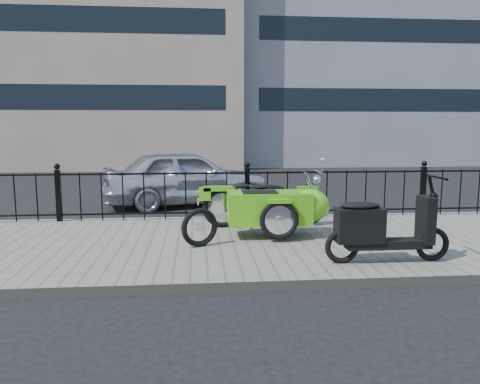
{
  "coord_description": "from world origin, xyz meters",
  "views": [
    {
      "loc": [
        -0.94,
        -7.49,
        1.88
      ],
      "look_at": [
        -0.26,
        -0.1,
        0.82
      ],
      "focal_mm": 35.0,
      "sensor_mm": 36.0,
      "label": 1
    }
  ],
  "objects": [
    {
      "name": "building_tan",
      "position": [
        -6.0,
        15.99,
        6.0
      ],
      "size": [
        14.0,
        8.01,
        12.0
      ],
      "color": "gray",
      "rests_on": "ground"
    },
    {
      "name": "motorcycle_sidecar",
      "position": [
        0.36,
        -0.11,
        0.59
      ],
      "size": [
        2.28,
        1.48,
        0.98
      ],
      "color": "black",
      "rests_on": "sidewalk"
    },
    {
      "name": "iron_fence",
      "position": [
        0.0,
        1.3,
        0.59
      ],
      "size": [
        14.11,
        0.11,
        1.08
      ],
      "color": "black",
      "rests_on": "sidewalk"
    },
    {
      "name": "sidewalk",
      "position": [
        0.0,
        -0.5,
        0.06
      ],
      "size": [
        30.0,
        3.8,
        0.12
      ],
      "primitive_type": "cube",
      "color": "#6A655A",
      "rests_on": "ground"
    },
    {
      "name": "building_grey",
      "position": [
        7.0,
        16.99,
        7.5
      ],
      "size": [
        12.0,
        8.01,
        15.0
      ],
      "color": "gray",
      "rests_on": "ground"
    },
    {
      "name": "ground",
      "position": [
        0.0,
        0.0,
        0.0
      ],
      "size": [
        120.0,
        120.0,
        0.0
      ],
      "primitive_type": "plane",
      "color": "black",
      "rests_on": "ground"
    },
    {
      "name": "curb",
      "position": [
        0.0,
        1.44,
        0.06
      ],
      "size": [
        30.0,
        0.1,
        0.12
      ],
      "primitive_type": "cube",
      "color": "gray",
      "rests_on": "ground"
    },
    {
      "name": "sedan_car",
      "position": [
        -1.2,
        3.58,
        0.66
      ],
      "size": [
        4.16,
        2.51,
        1.32
      ],
      "primitive_type": "imported",
      "rotation": [
        0.0,
        0.0,
        1.83
      ],
      "color": "silver",
      "rests_on": "ground"
    },
    {
      "name": "scooter",
      "position": [
        1.39,
        -1.78,
        0.56
      ],
      "size": [
        1.67,
        0.49,
        1.13
      ],
      "color": "black",
      "rests_on": "sidewalk"
    },
    {
      "name": "spare_tire",
      "position": [
        -0.92,
        -0.78,
        0.41
      ],
      "size": [
        0.56,
        0.32,
        0.57
      ],
      "primitive_type": "torus",
      "rotation": [
        1.57,
        0.0,
        0.44
      ],
      "color": "black",
      "rests_on": "sidewalk"
    }
  ]
}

